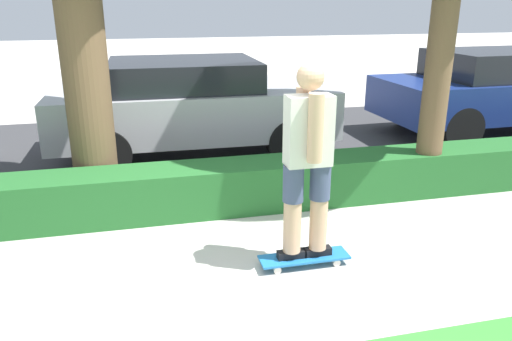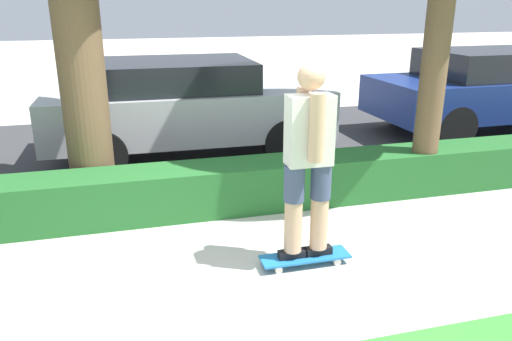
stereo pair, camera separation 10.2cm
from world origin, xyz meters
The scene contains 7 objects.
ground_plane centered at (0.00, 0.00, 0.00)m, with size 60.00×60.00×0.00m, color #BCB7AD.
street_asphalt centered at (0.00, 4.20, 0.00)m, with size 18.60×5.00×0.01m.
hedge_row centered at (0.00, 1.60, 0.27)m, with size 18.60×0.60×0.54m.
skateboard centered at (0.58, 0.15, 0.07)m, with size 0.83×0.24×0.09m.
skater_person centered at (0.58, 0.15, 1.02)m, with size 0.51×0.45×1.75m.
parked_car_middle centered at (0.01, 3.95, 0.79)m, with size 4.21×2.07×1.46m.
parked_car_rear centered at (5.65, 3.97, 0.79)m, with size 4.63×1.93×1.48m.
Camera 1 is at (-0.81, -3.70, 2.31)m, focal length 35.00 mm.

